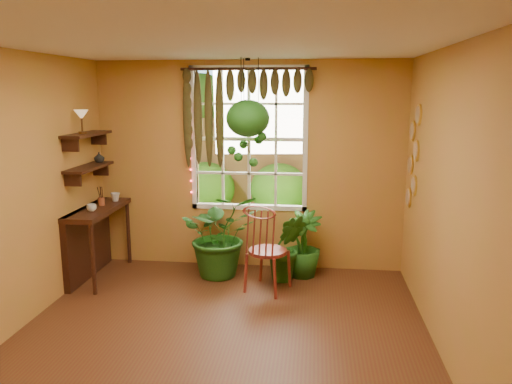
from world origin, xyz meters
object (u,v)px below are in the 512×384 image
Objects in this scene: hanging_basket at (248,123)px; counter_ledge at (91,234)px; potted_plant_left at (221,234)px; potted_plant_mid at (286,247)px; windsor_chair at (266,262)px.

counter_ledge is at bearing -170.00° from hanging_basket.
potted_plant_left reaches higher than counter_ledge.
hanging_basket reaches higher than counter_ledge.
potted_plant_left reaches higher than potted_plant_mid.
windsor_chair is 0.42m from potted_plant_mid.
windsor_chair is 1.12× the size of potted_plant_left.
potted_plant_left is 1.28× the size of potted_plant_mid.
hanging_basket is (1.94, 0.34, 1.38)m from counter_ledge.
potted_plant_left is at bearing -161.36° from hanging_basket.
potted_plant_left is at bearing 8.14° from counter_ledge.
windsor_chair is 1.43× the size of potted_plant_mid.
potted_plant_left is (1.61, 0.23, -0.01)m from counter_ledge.
windsor_chair is at bearing -5.32° from counter_ledge.
potted_plant_left is at bearing 166.89° from windsor_chair.
potted_plant_mid is at bearing -5.33° from potted_plant_left.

